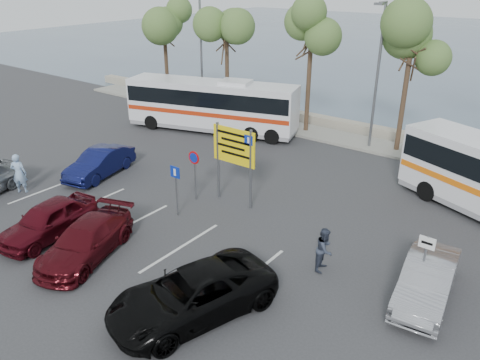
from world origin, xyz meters
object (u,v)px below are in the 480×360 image
Objects in this scene: car_blue at (100,163)px; car_maroon at (86,241)px; pedestrian_near at (19,173)px; street_lamp_right at (377,70)px; street_lamp_left at (200,48)px; pedestrian_far at (325,249)px; direction_sign at (234,152)px; car_silver_b at (427,281)px; suv_black at (192,294)px; coach_bus_left at (212,107)px; car_red at (48,220)px.

car_maroon is at bearing -54.38° from car_blue.
car_blue is 2.17× the size of pedestrian_near.
street_lamp_left is at bearing 180.00° from street_lamp_right.
direction_sign is at bearing 61.89° from pedestrian_far.
street_lamp_right is 4.19× the size of pedestrian_near.
pedestrian_far reaches higher than car_maroon.
car_silver_b is at bearing 6.08° from car_maroon.
suv_black is (1.61, -17.02, -3.88)m from street_lamp_right.
street_lamp_left reaches higher than coach_bus_left.
car_blue is at bearing 173.07° from suv_black.
car_red is 2.16× the size of pedestrian_near.
street_lamp_right reaches higher than pedestrian_far.
street_lamp_left is 16.11m from pedestrian_near.
car_silver_b is (13.00, 5.00, -0.02)m from car_red.
car_blue is 0.80× the size of suv_black.
car_blue is (-9.31, -12.02, -3.92)m from street_lamp_right.
coach_bus_left is 2.50× the size of car_maroon.
suv_black is at bearing -51.56° from coach_bus_left.
coach_bus_left is at bearing -131.81° from pedestrian_near.
street_lamp_right reaches higher than car_maroon.
car_silver_b is at bearing -88.37° from pedestrian_far.
pedestrian_near is (-4.67, 1.50, 0.25)m from car_red.
pedestrian_near reaches higher than car_maroon.
suv_black is at bearing -61.68° from direction_sign.
street_lamp_right is 1.54× the size of suv_black.
pedestrian_near is at bearing -169.30° from suv_black.
pedestrian_near is at bearing 94.91° from pedestrian_far.
car_red is 2.57× the size of pedestrian_far.
coach_bus_left is 16.25m from pedestrian_far.
car_red reaches higher than car_silver_b.
car_red is (-6.00, -17.02, -3.90)m from street_lamp_right.
suv_black is at bearing -143.69° from car_silver_b.
street_lamp_right is 2.23× the size of direction_sign.
car_blue is 2.58× the size of pedestrian_far.
street_lamp_right is 10.73m from direction_sign.
pedestrian_far reaches higher than suv_black.
street_lamp_left is 5.51m from coach_bus_left.
street_lamp_left reaches higher than car_maroon.
car_blue is at bearing -88.82° from coach_bus_left.
direction_sign is at bearing -43.17° from street_lamp_left.
suv_black is at bearing -49.35° from street_lamp_left.
suv_black reaches higher than car_red.
pedestrian_far reaches higher than car_silver_b.
car_red is 4.91m from pedestrian_near.
street_lamp_left reaches higher than pedestrian_far.
coach_bus_left is at bearing 95.94° from car_red.
direction_sign is at bearing -44.22° from coach_bus_left.
car_silver_b reaches higher than car_maroon.
direction_sign is at bearing 174.47° from pedestrian_near.
car_red is at bearing -120.87° from direction_sign.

